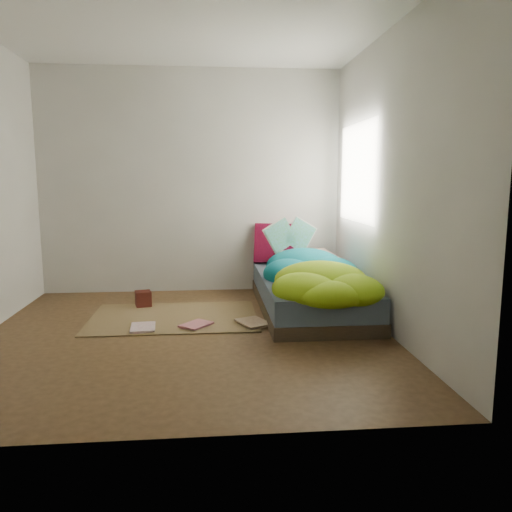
{
  "coord_description": "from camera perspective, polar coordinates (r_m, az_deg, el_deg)",
  "views": [
    {
      "loc": [
        0.2,
        -4.2,
        1.34
      ],
      "look_at": [
        0.67,
        0.75,
        0.57
      ],
      "focal_mm": 35.0,
      "sensor_mm": 36.0,
      "label": 1
    }
  ],
  "objects": [
    {
      "name": "ground",
      "position": [
        4.42,
        -7.86,
        -8.91
      ],
      "size": [
        3.5,
        3.5,
        0.0
      ],
      "primitive_type": "cube",
      "color": "#432F1A",
      "rests_on": "ground"
    },
    {
      "name": "room_walls",
      "position": [
        4.23,
        -8.15,
        12.62
      ],
      "size": [
        3.54,
        3.54,
        2.62
      ],
      "color": "#B5B3AC",
      "rests_on": "ground"
    },
    {
      "name": "bed",
      "position": [
        5.16,
        6.14,
        -4.33
      ],
      "size": [
        1.0,
        2.0,
        0.34
      ],
      "color": "#352A1C",
      "rests_on": "ground"
    },
    {
      "name": "duvet",
      "position": [
        4.88,
        6.71,
        -1.01
      ],
      "size": [
        0.96,
        1.84,
        0.34
      ],
      "primitive_type": null,
      "color": "#07676E",
      "rests_on": "bed"
    },
    {
      "name": "rug",
      "position": [
        4.95,
        -9.34,
        -6.92
      ],
      "size": [
        1.6,
        1.1,
        0.01
      ],
      "primitive_type": "cube",
      "color": "brown",
      "rests_on": "ground"
    },
    {
      "name": "pillow_floral",
      "position": [
        5.78,
        6.01,
        -0.47
      ],
      "size": [
        0.71,
        0.56,
        0.14
      ],
      "primitive_type": "cube",
      "rotation": [
        0.0,
        0.0,
        0.32
      ],
      "color": "silver",
      "rests_on": "bed"
    },
    {
      "name": "pillow_magenta",
      "position": [
        5.93,
        2.12,
        1.4
      ],
      "size": [
        0.49,
        0.25,
        0.47
      ],
      "primitive_type": "cube",
      "rotation": [
        0.0,
        0.0,
        -0.24
      ],
      "color": "#4E051E",
      "rests_on": "bed"
    },
    {
      "name": "open_book",
      "position": [
        5.45,
        3.97,
        3.43
      ],
      "size": [
        0.5,
        0.21,
        0.3
      ],
      "primitive_type": null,
      "rotation": [
        0.0,
        0.0,
        0.22
      ],
      "color": "#30832B",
      "rests_on": "duvet"
    },
    {
      "name": "wooden_box",
      "position": [
        5.4,
        -12.77,
        -4.76
      ],
      "size": [
        0.19,
        0.19,
        0.16
      ],
      "primitive_type": "cube",
      "rotation": [
        0.0,
        0.0,
        0.25
      ],
      "color": "#37170C",
      "rests_on": "rug"
    },
    {
      "name": "floor_book_a",
      "position": [
        4.62,
        -14.14,
        -8.0
      ],
      "size": [
        0.24,
        0.31,
        0.02
      ],
      "primitive_type": "imported",
      "rotation": [
        0.0,
        0.0,
        0.09
      ],
      "color": "white",
      "rests_on": "rug"
    },
    {
      "name": "floor_book_b",
      "position": [
        4.67,
        -7.81,
        -7.61
      ],
      "size": [
        0.33,
        0.34,
        0.03
      ],
      "primitive_type": "imported",
      "rotation": [
        0.0,
        0.0,
        -0.7
      ],
      "color": "#CE777C",
      "rests_on": "rug"
    },
    {
      "name": "floor_book_c",
      "position": [
        4.59,
        -1.6,
        -7.83
      ],
      "size": [
        0.35,
        0.39,
        0.02
      ],
      "primitive_type": "imported",
      "rotation": [
        0.0,
        0.0,
        0.43
      ],
      "color": "tan",
      "rests_on": "rug"
    }
  ]
}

